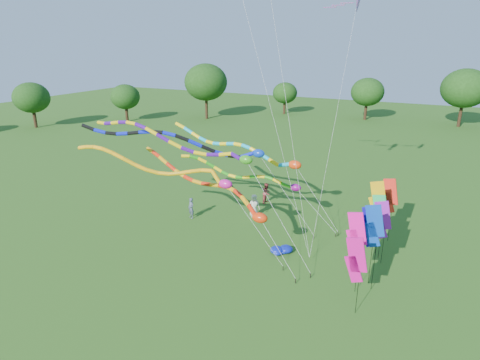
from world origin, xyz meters
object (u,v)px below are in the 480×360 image
at_px(blue_nylon_heap, 281,252).
at_px(person_a, 254,206).
at_px(person_b, 191,208).
at_px(person_c, 267,193).
at_px(tube_kite_orange, 170,170).
at_px(tube_kite_red, 215,189).

xyz_separation_m(blue_nylon_heap, person_a, (-4.06, 4.74, 0.69)).
height_order(person_a, person_b, person_a).
bearing_deg(person_c, tube_kite_orange, 171.69).
bearing_deg(tube_kite_orange, person_b, 103.29).
distance_m(blue_nylon_heap, person_a, 6.28).
distance_m(tube_kite_red, person_b, 5.26).
height_order(tube_kite_orange, person_a, tube_kite_orange).
height_order(tube_kite_orange, person_c, tube_kite_orange).
xyz_separation_m(blue_nylon_heap, person_b, (-8.32, 2.34, 0.60)).
distance_m(blue_nylon_heap, person_b, 8.66).
bearing_deg(person_a, blue_nylon_heap, -90.64).
height_order(person_b, person_c, person_c).
distance_m(tube_kite_red, tube_kite_orange, 3.63).
height_order(blue_nylon_heap, person_a, person_a).
bearing_deg(person_b, tube_kite_orange, -41.88).
relative_size(person_a, person_b, 1.10).
bearing_deg(tube_kite_orange, blue_nylon_heap, 15.62).
xyz_separation_m(tube_kite_orange, person_c, (2.03, 10.59, -4.82)).
height_order(blue_nylon_heap, person_c, person_c).
distance_m(tube_kite_red, person_a, 5.69).
distance_m(tube_kite_red, blue_nylon_heap, 5.94).
relative_size(tube_kite_orange, person_c, 7.46).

